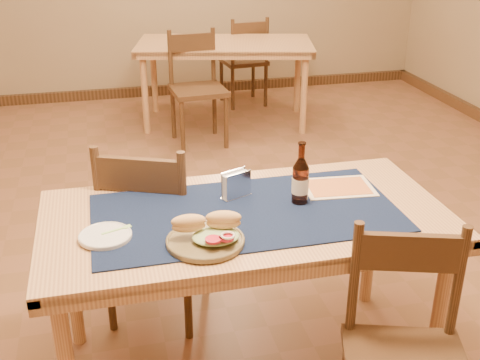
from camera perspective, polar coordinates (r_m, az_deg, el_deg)
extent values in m
cube|color=brown|center=(3.44, -2.75, -8.36)|extent=(6.00, 7.00, 0.02)
cylinder|color=tan|center=(2.60, 18.32, -12.23)|extent=(0.06, 0.06, 0.71)
cylinder|color=tan|center=(2.81, -15.71, -8.84)|extent=(0.06, 0.06, 0.71)
cylinder|color=tan|center=(3.06, 12.30, -5.47)|extent=(0.06, 0.06, 0.71)
cube|color=tan|center=(2.39, 0.56, -3.59)|extent=(1.60, 0.80, 0.04)
cube|color=#0F1B39|center=(2.38, 0.56, -3.10)|extent=(1.20, 0.60, 0.01)
cube|color=#4D301B|center=(6.59, -8.58, 8.34)|extent=(6.00, 0.06, 0.10)
cylinder|color=tan|center=(5.37, -9.00, 7.99)|extent=(0.06, 0.06, 0.71)
cylinder|color=tan|center=(5.34, 6.09, 8.05)|extent=(0.06, 0.06, 0.71)
cylinder|color=tan|center=(5.96, -8.16, 9.68)|extent=(0.06, 0.06, 0.71)
cylinder|color=tan|center=(5.93, 5.49, 9.75)|extent=(0.06, 0.06, 0.71)
cube|color=tan|center=(5.52, -1.45, 12.74)|extent=(1.69, 1.11, 0.04)
cylinder|color=#4D301B|center=(3.11, -3.33, -6.94)|extent=(0.04, 0.04, 0.47)
cylinder|color=#4D301B|center=(3.21, -9.90, -6.28)|extent=(0.04, 0.04, 0.47)
cylinder|color=#4D301B|center=(2.81, -4.99, -10.86)|extent=(0.04, 0.04, 0.47)
cylinder|color=#4D301B|center=(2.91, -12.25, -9.96)|extent=(0.04, 0.04, 0.47)
cube|color=#4D301B|center=(2.88, -7.88, -4.52)|extent=(0.57, 0.57, 0.04)
cube|color=#4D301B|center=(2.55, -9.60, 0.51)|extent=(0.36, 0.17, 0.15)
cylinder|color=#4D301B|center=(2.56, -5.43, -2.32)|extent=(0.04, 0.04, 0.48)
cylinder|color=#4D301B|center=(2.67, -13.22, -1.68)|extent=(0.04, 0.04, 0.48)
cube|color=#4D301B|center=(2.13, 15.79, -6.62)|extent=(0.35, 0.14, 0.14)
cylinder|color=#4D301B|center=(2.16, 10.78, -9.24)|extent=(0.04, 0.04, 0.45)
cylinder|color=#4D301B|center=(2.23, 19.95, -9.24)|extent=(0.04, 0.04, 0.45)
cylinder|color=#4D301B|center=(4.91, -5.48, 5.10)|extent=(0.04, 0.04, 0.46)
cylinder|color=#4D301B|center=(5.00, -1.32, 5.55)|extent=(0.04, 0.04, 0.46)
cylinder|color=#4D301B|center=(5.26, -6.35, 6.37)|extent=(0.04, 0.04, 0.46)
cylinder|color=#4D301B|center=(5.34, -2.44, 6.78)|extent=(0.04, 0.04, 0.46)
cube|color=#4D301B|center=(5.05, -3.97, 8.46)|extent=(0.46, 0.46, 0.04)
cube|color=#4D301B|center=(5.15, -4.62, 12.87)|extent=(0.37, 0.06, 0.14)
cylinder|color=#4D301B|center=(5.14, -6.62, 11.36)|extent=(0.04, 0.04, 0.47)
cylinder|color=#4D301B|center=(5.22, -2.56, 11.70)|extent=(0.04, 0.04, 0.47)
cylinder|color=#4D301B|center=(6.43, 1.25, 9.78)|extent=(0.04, 0.04, 0.44)
cylinder|color=#4D301B|center=(6.32, -1.77, 9.50)|extent=(0.04, 0.04, 0.44)
cylinder|color=#4D301B|center=(6.12, 2.45, 8.99)|extent=(0.04, 0.04, 0.44)
cylinder|color=#4D301B|center=(6.00, -0.70, 8.69)|extent=(0.04, 0.04, 0.44)
cube|color=#4D301B|center=(6.16, 0.31, 11.23)|extent=(0.45, 0.45, 0.04)
cube|color=#4D301B|center=(5.92, 0.96, 14.07)|extent=(0.35, 0.07, 0.14)
cylinder|color=#4D301B|center=(6.00, 2.57, 13.06)|extent=(0.04, 0.04, 0.45)
cylinder|color=#4D301B|center=(5.88, -0.69, 12.84)|extent=(0.04, 0.04, 0.45)
cylinder|color=brown|center=(2.17, -3.30, -5.80)|extent=(0.28, 0.28, 0.02)
torus|color=brown|center=(2.16, -3.31, -5.66)|extent=(0.28, 0.28, 0.01)
ellipsoid|color=#9BB87E|center=(2.15, -2.32, -5.35)|extent=(0.17, 0.14, 0.03)
ellipsoid|color=tan|center=(2.15, -4.90, -4.14)|extent=(0.12, 0.06, 0.07)
ellipsoid|color=tan|center=(2.16, -1.57, -3.83)|extent=(0.13, 0.08, 0.07)
cylinder|color=red|center=(2.09, -2.56, -5.66)|extent=(0.06, 0.06, 0.01)
cylinder|color=red|center=(2.10, -1.28, -5.51)|extent=(0.05, 0.05, 0.01)
torus|color=silver|center=(2.09, -1.16, -5.27)|extent=(0.05, 0.05, 0.01)
cylinder|color=silver|center=(2.25, -12.65, -5.20)|extent=(0.19, 0.19, 0.01)
torus|color=silver|center=(2.25, -12.66, -5.08)|extent=(0.19, 0.19, 0.01)
cube|color=#A9E37D|center=(2.26, -11.94, -4.73)|extent=(0.09, 0.04, 0.00)
cube|color=#A9E37D|center=(2.28, -10.61, -4.36)|extent=(0.03, 0.03, 0.00)
cylinder|color=#451B0C|center=(2.44, 5.72, -0.48)|extent=(0.07, 0.07, 0.15)
cone|color=#451B0C|center=(2.40, 5.82, 1.59)|extent=(0.07, 0.07, 0.04)
cylinder|color=#451B0C|center=(2.38, 5.87, 2.70)|extent=(0.03, 0.03, 0.06)
cylinder|color=#451B0C|center=(2.37, 5.90, 3.47)|extent=(0.03, 0.03, 0.01)
cylinder|color=#F6E6C4|center=(2.44, 5.72, -0.48)|extent=(0.07, 0.07, 0.07)
cube|color=silver|center=(2.50, -0.37, -1.55)|extent=(0.14, 0.09, 0.00)
cube|color=silver|center=(2.46, -0.10, -0.52)|extent=(0.11, 0.05, 0.11)
cube|color=silver|center=(2.49, -0.65, -0.20)|extent=(0.11, 0.05, 0.11)
cube|color=silver|center=(2.48, -0.38, -0.46)|extent=(0.12, 0.07, 0.10)
cube|color=#3B91BC|center=(2.46, -0.15, -0.37)|extent=(0.08, 0.03, 0.04)
cube|color=beige|center=(2.61, 9.29, -0.69)|extent=(0.31, 0.24, 0.00)
cube|color=#C06831|center=(2.61, 9.30, -0.63)|extent=(0.27, 0.20, 0.00)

